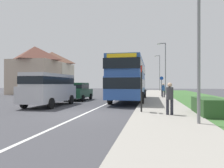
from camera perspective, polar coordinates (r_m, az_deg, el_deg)
ground_plane at (r=11.15m, az=-7.64°, el=-8.27°), size 120.00×120.00×0.00m
lane_marking_centre at (r=18.86m, az=0.15°, el=-4.85°), size 0.14×60.00×0.01m
pavement_near_side at (r=16.54m, az=13.32°, el=-5.34°), size 3.20×68.00×0.12m
grass_verge_seaward at (r=17.27m, az=27.79°, el=-5.18°), size 6.00×68.00×0.08m
roadside_hedge at (r=11.23m, az=25.37°, el=-5.90°), size 1.10×2.81×0.90m
double_decker_bus at (r=18.74m, az=4.96°, el=1.66°), size 2.80×10.59×3.70m
parked_van_silver at (r=15.46m, az=-17.03°, el=-0.82°), size 2.11×5.34×2.33m
parked_car_dark_green at (r=20.19m, az=-9.45°, el=-1.87°), size 1.93×3.97×1.72m
pedestrian_at_stop at (r=10.21m, az=15.87°, el=-3.53°), size 0.34×0.34×1.67m
pedestrian_walking_away at (r=23.31m, az=14.18°, el=-1.52°), size 0.34×0.34×1.67m
bus_stop_sign at (r=10.94m, az=8.24°, el=-0.33°), size 0.09×0.52×2.60m
cycle_route_sign at (r=25.32m, az=13.72°, el=-0.38°), size 0.44×0.08×2.52m
street_lamp_near at (r=8.84m, az=22.51°, el=20.30°), size 1.14×0.20×8.23m
street_lamp_mid at (r=28.13m, az=14.53°, el=5.09°), size 1.14×0.20×7.08m
street_lamp_far at (r=45.56m, az=13.09°, el=3.61°), size 1.14×0.20×7.79m
house_terrace_far_side at (r=36.34m, az=-18.54°, el=3.39°), size 6.53×10.99×7.47m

